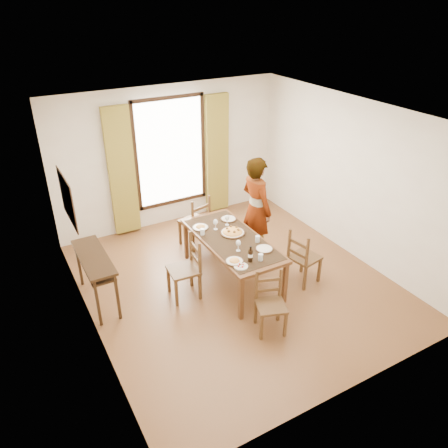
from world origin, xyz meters
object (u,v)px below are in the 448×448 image
console_table (94,263)px  pasta_platter (233,231)px  dining_table (232,242)px  man (256,209)px

console_table → pasta_platter: 2.15m
console_table → pasta_platter: size_ratio=3.00×
dining_table → pasta_platter: bearing=56.4°
pasta_platter → console_table: bearing=170.7°
pasta_platter → dining_table: bearing=-123.6°
dining_table → man: man is taller
console_table → dining_table: (2.03, -0.48, 0.01)m
console_table → man: 2.75m
console_table → man: (2.73, -0.08, 0.23)m
man → pasta_platter: (-0.62, -0.27, -0.11)m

